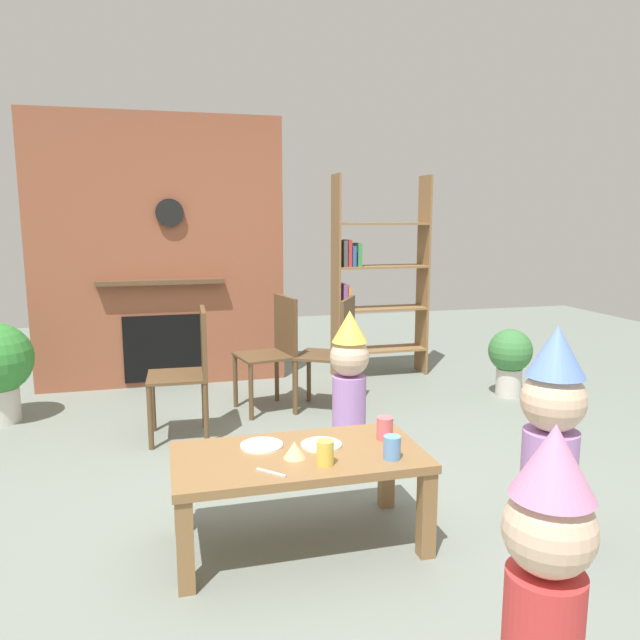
{
  "coord_description": "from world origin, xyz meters",
  "views": [
    {
      "loc": [
        -0.74,
        -3.02,
        1.51
      ],
      "look_at": [
        0.15,
        0.4,
        0.91
      ],
      "focal_mm": 34.13,
      "sensor_mm": 36.0,
      "label": 1
    }
  ],
  "objects_px": {
    "bookshelf": "(372,284)",
    "paper_cup_center": "(325,453)",
    "paper_cup_near_left": "(392,447)",
    "coffee_table": "(299,468)",
    "paper_plate_front": "(321,445)",
    "child_by_the_chairs": "(349,377)",
    "child_with_cone_hat": "(546,575)",
    "dining_chair_right": "(336,347)",
    "child_in_pink": "(551,432)",
    "dining_chair_left": "(191,365)",
    "potted_plant_tall": "(510,356)",
    "paper_plate_rear": "(262,445)",
    "dining_chair_middle": "(275,346)",
    "paper_cup_near_right": "(385,428)",
    "birthday_cake_slice": "(295,450)"
  },
  "relations": [
    {
      "from": "paper_cup_near_left",
      "to": "child_in_pink",
      "type": "height_order",
      "value": "child_in_pink"
    },
    {
      "from": "bookshelf",
      "to": "coffee_table",
      "type": "height_order",
      "value": "bookshelf"
    },
    {
      "from": "birthday_cake_slice",
      "to": "child_with_cone_hat",
      "type": "distance_m",
      "value": 1.26
    },
    {
      "from": "coffee_table",
      "to": "paper_cup_near_left",
      "type": "bearing_deg",
      "value": -23.27
    },
    {
      "from": "paper_cup_near_left",
      "to": "dining_chair_middle",
      "type": "relative_size",
      "value": 0.12
    },
    {
      "from": "paper_plate_front",
      "to": "child_by_the_chairs",
      "type": "distance_m",
      "value": 1.11
    },
    {
      "from": "child_by_the_chairs",
      "to": "dining_chair_middle",
      "type": "xyz_separation_m",
      "value": [
        -0.31,
        0.97,
        0.02
      ]
    },
    {
      "from": "child_with_cone_hat",
      "to": "dining_chair_left",
      "type": "bearing_deg",
      "value": -3.3
    },
    {
      "from": "dining_chair_left",
      "to": "dining_chair_middle",
      "type": "relative_size",
      "value": 1.0
    },
    {
      "from": "child_with_cone_hat",
      "to": "dining_chair_left",
      "type": "height_order",
      "value": "child_with_cone_hat"
    },
    {
      "from": "dining_chair_middle",
      "to": "birthday_cake_slice",
      "type": "bearing_deg",
      "value": 69.81
    },
    {
      "from": "paper_cup_center",
      "to": "paper_plate_rear",
      "type": "bearing_deg",
      "value": 129.9
    },
    {
      "from": "paper_plate_front",
      "to": "birthday_cake_slice",
      "type": "xyz_separation_m",
      "value": [
        -0.15,
        -0.11,
        0.03
      ]
    },
    {
      "from": "bookshelf",
      "to": "paper_cup_center",
      "type": "xyz_separation_m",
      "value": [
        -1.27,
        -2.99,
        -0.39
      ]
    },
    {
      "from": "dining_chair_left",
      "to": "potted_plant_tall",
      "type": "bearing_deg",
      "value": -170.93
    },
    {
      "from": "coffee_table",
      "to": "paper_plate_front",
      "type": "xyz_separation_m",
      "value": [
        0.12,
        0.06,
        0.08
      ]
    },
    {
      "from": "paper_cup_near_right",
      "to": "child_in_pink",
      "type": "distance_m",
      "value": 0.76
    },
    {
      "from": "paper_cup_near_right",
      "to": "paper_plate_front",
      "type": "height_order",
      "value": "paper_cup_near_right"
    },
    {
      "from": "paper_cup_center",
      "to": "dining_chair_middle",
      "type": "height_order",
      "value": "dining_chair_middle"
    },
    {
      "from": "coffee_table",
      "to": "paper_cup_near_left",
      "type": "relative_size",
      "value": 10.93
    },
    {
      "from": "dining_chair_right",
      "to": "paper_cup_near_right",
      "type": "bearing_deg",
      "value": 111.25
    },
    {
      "from": "child_in_pink",
      "to": "potted_plant_tall",
      "type": "distance_m",
      "value": 2.49
    },
    {
      "from": "birthday_cake_slice",
      "to": "potted_plant_tall",
      "type": "distance_m",
      "value": 3.0
    },
    {
      "from": "child_by_the_chairs",
      "to": "dining_chair_middle",
      "type": "bearing_deg",
      "value": -133.82
    },
    {
      "from": "paper_cup_center",
      "to": "bookshelf",
      "type": "bearing_deg",
      "value": 66.96
    },
    {
      "from": "paper_plate_rear",
      "to": "birthday_cake_slice",
      "type": "height_order",
      "value": "birthday_cake_slice"
    },
    {
      "from": "child_in_pink",
      "to": "potted_plant_tall",
      "type": "xyz_separation_m",
      "value": [
        1.16,
        2.19,
        -0.21
      ]
    },
    {
      "from": "paper_cup_near_left",
      "to": "dining_chair_left",
      "type": "bearing_deg",
      "value": 114.82
    },
    {
      "from": "paper_cup_center",
      "to": "paper_plate_rear",
      "type": "relative_size",
      "value": 0.55
    },
    {
      "from": "birthday_cake_slice",
      "to": "paper_plate_front",
      "type": "bearing_deg",
      "value": 35.22
    },
    {
      "from": "paper_cup_near_right",
      "to": "child_by_the_chairs",
      "type": "distance_m",
      "value": 1.01
    },
    {
      "from": "paper_cup_near_left",
      "to": "paper_plate_rear",
      "type": "distance_m",
      "value": 0.62
    },
    {
      "from": "bookshelf",
      "to": "dining_chair_left",
      "type": "relative_size",
      "value": 2.11
    },
    {
      "from": "paper_cup_near_right",
      "to": "dining_chair_middle",
      "type": "height_order",
      "value": "dining_chair_middle"
    },
    {
      "from": "birthday_cake_slice",
      "to": "dining_chair_left",
      "type": "xyz_separation_m",
      "value": [
        -0.38,
        1.6,
        0.03
      ]
    },
    {
      "from": "paper_plate_front",
      "to": "dining_chair_right",
      "type": "distance_m",
      "value": 1.9
    },
    {
      "from": "paper_plate_front",
      "to": "dining_chair_middle",
      "type": "height_order",
      "value": "dining_chair_middle"
    },
    {
      "from": "potted_plant_tall",
      "to": "paper_plate_rear",
      "type": "bearing_deg",
      "value": -143.94
    },
    {
      "from": "bookshelf",
      "to": "paper_cup_center",
      "type": "distance_m",
      "value": 3.28
    },
    {
      "from": "potted_plant_tall",
      "to": "paper_cup_near_left",
      "type": "bearing_deg",
      "value": -132.45
    },
    {
      "from": "potted_plant_tall",
      "to": "bookshelf",
      "type": "bearing_deg",
      "value": 133.67
    },
    {
      "from": "child_with_cone_hat",
      "to": "child_by_the_chairs",
      "type": "distance_m",
      "value": 2.28
    },
    {
      "from": "coffee_table",
      "to": "potted_plant_tall",
      "type": "bearing_deg",
      "value": 39.73
    },
    {
      "from": "child_with_cone_hat",
      "to": "dining_chair_right",
      "type": "relative_size",
      "value": 1.06
    },
    {
      "from": "paper_cup_near_left",
      "to": "paper_cup_center",
      "type": "bearing_deg",
      "value": 178.19
    },
    {
      "from": "paper_cup_near_left",
      "to": "child_by_the_chairs",
      "type": "height_order",
      "value": "child_by_the_chairs"
    },
    {
      "from": "bookshelf",
      "to": "dining_chair_right",
      "type": "bearing_deg",
      "value": -123.45
    },
    {
      "from": "bookshelf",
      "to": "child_in_pink",
      "type": "xyz_separation_m",
      "value": [
        -0.25,
        -3.14,
        -0.34
      ]
    },
    {
      "from": "child_with_cone_hat",
      "to": "dining_chair_right",
      "type": "xyz_separation_m",
      "value": [
        0.26,
        3.07,
        0.01
      ]
    },
    {
      "from": "dining_chair_middle",
      "to": "paper_plate_rear",
      "type": "bearing_deg",
      "value": 65.58
    }
  ]
}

